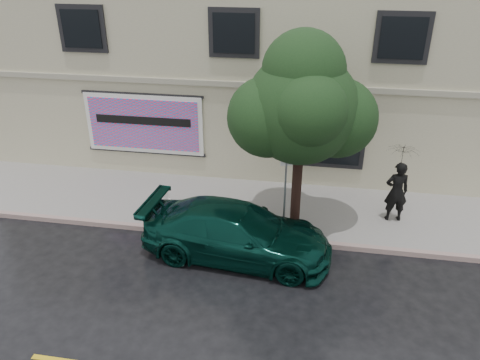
% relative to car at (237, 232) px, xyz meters
% --- Properties ---
extents(ground, '(90.00, 90.00, 0.00)m').
position_rel_car_xyz_m(ground, '(-0.82, -0.70, -0.74)').
color(ground, black).
rests_on(ground, ground).
extents(sidewalk, '(20.00, 3.50, 0.15)m').
position_rel_car_xyz_m(sidewalk, '(-0.82, 2.55, -0.67)').
color(sidewalk, gray).
rests_on(sidewalk, ground).
extents(curb, '(20.00, 0.18, 0.16)m').
position_rel_car_xyz_m(curb, '(-0.82, 0.80, -0.67)').
color(curb, gray).
rests_on(curb, ground).
extents(building, '(20.00, 8.12, 7.00)m').
position_rel_car_xyz_m(building, '(-0.82, 8.29, 2.76)').
color(building, '#C0B99A').
rests_on(building, ground).
extents(billboard, '(4.30, 0.16, 2.20)m').
position_rel_car_xyz_m(billboard, '(-4.02, 4.22, 1.31)').
color(billboard, white).
rests_on(billboard, ground).
extents(car, '(5.27, 2.70, 1.48)m').
position_rel_car_xyz_m(car, '(0.00, 0.00, 0.00)').
color(car, '#072F27').
rests_on(car, ground).
extents(pedestrian, '(0.75, 0.55, 1.90)m').
position_rel_car_xyz_m(pedestrian, '(4.38, 2.41, 0.36)').
color(pedestrian, black).
rests_on(pedestrian, sidewalk).
extents(umbrella, '(1.16, 1.16, 0.73)m').
position_rel_car_xyz_m(umbrella, '(4.38, 2.41, 1.67)').
color(umbrella, black).
rests_on(umbrella, pedestrian).
extents(street_tree, '(2.99, 2.99, 5.15)m').
position_rel_car_xyz_m(street_tree, '(1.47, 1.50, 3.04)').
color(street_tree, black).
rests_on(street_tree, sidewalk).
extents(fire_hydrant, '(0.31, 0.29, 0.76)m').
position_rel_car_xyz_m(fire_hydrant, '(-2.58, 1.79, -0.22)').
color(fire_hydrant, white).
rests_on(fire_hydrant, sidewalk).
extents(sign_pole, '(0.32, 0.11, 2.67)m').
position_rel_car_xyz_m(sign_pole, '(1.18, 1.00, 1.01)').
color(sign_pole, gray).
rests_on(sign_pole, sidewalk).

